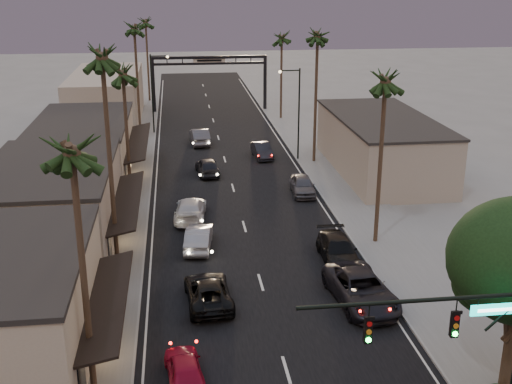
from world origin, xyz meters
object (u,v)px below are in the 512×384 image
object	(u,v)px
curbside_near	(361,289)
oncoming_pickup	(208,291)
oncoming_silver	(199,237)
curbside_black	(338,250)
traffic_signal	(471,334)
palm_la	(71,142)
palm_ra	(386,75)
streetlight_right	(296,107)
palm_lc	(123,69)
oncoming_red	(184,368)
palm_ld	(134,25)
palm_lb	(101,51)
palm_rb	(318,32)
streetlight_left	(154,87)
arch	(209,69)
palm_rc	(282,34)
palm_far	(145,20)

from	to	relation	value
curbside_near	oncoming_pickup	bearing A→B (deg)	167.66
oncoming_silver	curbside_black	xyz separation A→B (m)	(8.74, -3.26, 0.01)
traffic_signal	curbside_black	bearing A→B (deg)	91.30
palm_la	curbside_near	xyz separation A→B (m)	(13.80, 6.80, -10.58)
palm_ra	streetlight_right	bearing A→B (deg)	94.57
streetlight_right	palm_lc	size ratio (longest dim) A/B	0.74
streetlight_right	oncoming_red	xyz separation A→B (m)	(-11.62, -35.27, -4.66)
palm_ld	oncoming_red	size ratio (longest dim) A/B	3.60
curbside_black	palm_la	bearing A→B (deg)	-136.92
palm_lb	curbside_black	bearing A→B (deg)	-2.87
palm_lb	oncoming_silver	bearing A→B (deg)	26.45
palm_ld	palm_rb	distance (m)	20.42
palm_rb	curbside_black	distance (m)	25.72
traffic_signal	oncoming_red	distance (m)	12.66
traffic_signal	oncoming_red	xyz separation A→B (m)	(-10.39, 5.73, -4.41)
streetlight_left	oncoming_silver	xyz separation A→B (m)	(3.48, -33.43, -4.56)
palm_ld	palm_ra	world-z (taller)	palm_ld
oncoming_pickup	oncoming_silver	distance (m)	7.72
palm_lc	oncoming_red	size ratio (longest dim) A/B	3.09
arch	streetlight_left	xyz separation A→B (m)	(-6.92, -12.00, -0.20)
traffic_signal	palm_ld	distance (m)	53.47
streetlight_right	streetlight_left	distance (m)	18.99
curbside_near	palm_rc	bearing A→B (deg)	80.72
arch	palm_far	size ratio (longest dim) A/B	1.15
palm_far	oncoming_silver	xyz separation A→B (m)	(4.86, -53.43, -10.68)
palm_lc	palm_ra	xyz separation A→B (m)	(17.20, -12.00, 0.97)
palm_ld	oncoming_pickup	xyz separation A→B (m)	(5.36, -38.15, -11.69)
palm_ra	palm_far	size ratio (longest dim) A/B	1.00
streetlight_left	traffic_signal	bearing A→B (deg)	-76.86
streetlight_right	palm_lb	distance (m)	28.89
curbside_near	palm_ld	bearing A→B (deg)	104.15
palm_ld	curbside_black	bearing A→B (deg)	-67.59
streetlight_right	streetlight_left	size ratio (longest dim) A/B	1.00
oncoming_red	oncoming_silver	size ratio (longest dim) A/B	0.85
arch	palm_la	world-z (taller)	palm_la
palm_ra	curbside_near	size ratio (longest dim) A/B	2.12
palm_la	palm_lc	xyz separation A→B (m)	(-0.00, 27.00, -0.97)
palm_ra	palm_lc	bearing A→B (deg)	145.10
arch	palm_lc	xyz separation A→B (m)	(-8.60, -34.00, 4.94)
traffic_signal	palm_lb	distance (m)	24.44
palm_lb	palm_ra	xyz separation A→B (m)	(17.20, 2.00, -1.94)
palm_la	palm_lb	bearing A→B (deg)	90.00
traffic_signal	palm_lb	size ratio (longest dim) A/B	0.56
palm_lb	oncoming_red	xyz separation A→B (m)	(3.90, -12.27, -12.71)
palm_lc	palm_ld	xyz separation A→B (m)	(0.00, 19.00, 1.95)
oncoming_silver	palm_ld	bearing A→B (deg)	-73.26
palm_lb	curbside_near	distance (m)	19.64
streetlight_right	palm_lb	size ratio (longest dim) A/B	0.59
palm_ld	palm_la	bearing A→B (deg)	-90.00
streetlight_left	oncoming_red	size ratio (longest dim) A/B	2.28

